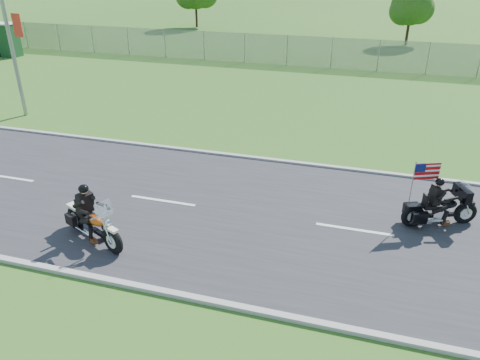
% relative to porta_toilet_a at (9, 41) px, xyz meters
% --- Properties ---
extents(ground, '(420.00, 420.00, 0.00)m').
position_rel_porta_toilet_a_xyz_m(ground, '(22.00, -17.00, -1.15)').
color(ground, '#274E18').
rests_on(ground, ground).
extents(road, '(120.00, 8.00, 0.04)m').
position_rel_porta_toilet_a_xyz_m(road, '(22.00, -17.00, -1.13)').
color(road, '#28282B').
rests_on(road, ground).
extents(curb_north, '(120.00, 0.18, 0.12)m').
position_rel_porta_toilet_a_xyz_m(curb_north, '(22.00, -12.95, -1.10)').
color(curb_north, '#9E9B93').
rests_on(curb_north, ground).
extents(curb_south, '(120.00, 0.18, 0.12)m').
position_rel_porta_toilet_a_xyz_m(curb_south, '(22.00, -21.05, -1.10)').
color(curb_south, '#9E9B93').
rests_on(curb_south, ground).
extents(fence, '(60.00, 0.03, 2.00)m').
position_rel_porta_toilet_a_xyz_m(fence, '(17.00, 3.00, -0.15)').
color(fence, gray).
rests_on(fence, ground).
extents(porta_toilet_a, '(1.10, 1.10, 2.30)m').
position_rel_porta_toilet_a_xyz_m(porta_toilet_a, '(0.00, 0.00, 0.00)').
color(porta_toilet_a, '#123919').
rests_on(porta_toilet_a, ground).
extents(tree_fence_near, '(3.52, 3.28, 4.75)m').
position_rel_porta_toilet_a_xyz_m(tree_fence_near, '(28.04, 13.04, 1.82)').
color(tree_fence_near, '#382316').
rests_on(tree_fence_near, ground).
extents(motorcycle_lead, '(2.36, 1.30, 1.69)m').
position_rel_porta_toilet_a_xyz_m(motorcycle_lead, '(19.12, -19.54, -0.61)').
color(motorcycle_lead, black).
rests_on(motorcycle_lead, ground).
extents(motorcycle_follow, '(2.18, 1.19, 1.92)m').
position_rel_porta_toilet_a_xyz_m(motorcycle_follow, '(28.29, -16.00, -0.62)').
color(motorcycle_follow, black).
rests_on(motorcycle_follow, ground).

